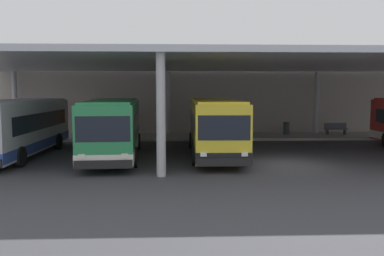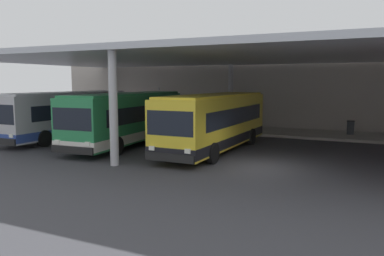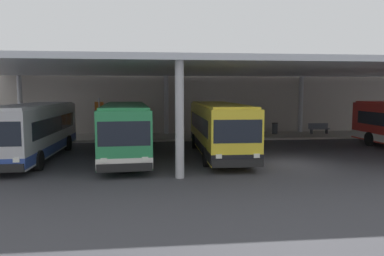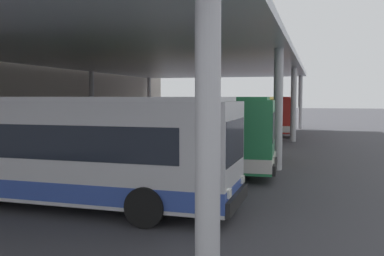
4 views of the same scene
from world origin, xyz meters
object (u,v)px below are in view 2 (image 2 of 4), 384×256
Objects in this scene: bus_second_bay at (128,118)px; trash_bin at (351,127)px; bus_nearest_bay at (67,114)px; bus_middle_bay at (215,121)px; banner_sign at (159,104)px.

trash_bin is (12.21, 9.43, -0.98)m from bus_second_bay.
bus_nearest_bay is 0.99× the size of bus_second_bay.
bus_second_bay is 5.61m from bus_middle_bay.
bus_nearest_bay is 19.68m from trash_bin.
bus_middle_bay is (10.85, -0.05, 0.00)m from bus_nearest_bay.
banner_sign is (-14.87, -1.12, 1.30)m from trash_bin.
trash_bin is 0.31× the size of banner_sign.
bus_second_bay is at bearing -142.33° from trash_bin.
bus_middle_bay reaches higher than trash_bin.
trash_bin is at bearing 27.27° from bus_nearest_bay.
trash_bin is 14.97m from banner_sign.
bus_nearest_bay and bus_middle_bay have the same top height.
trash_bin is at bearing 4.30° from banner_sign.
bus_nearest_bay is 5.27m from bus_second_bay.
banner_sign reaches higher than bus_middle_bay.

